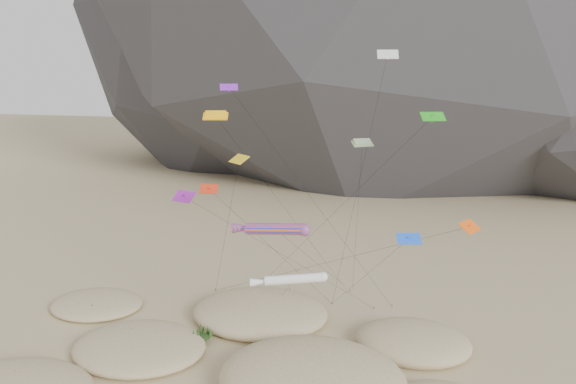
# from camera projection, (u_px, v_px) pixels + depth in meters

# --- Properties ---
(dunes) EXTENTS (49.19, 35.97, 4.45)m
(dunes) POSITION_uv_depth(u_px,v_px,m) (240.00, 367.00, 51.34)
(dunes) COLOR #CCB789
(dunes) RESTS_ON ground
(dune_grass) EXTENTS (44.07, 26.71, 1.43)m
(dune_grass) POSITION_uv_depth(u_px,v_px,m) (261.00, 363.00, 51.86)
(dune_grass) COLOR black
(dune_grass) RESTS_ON ground
(kite_stakes) EXTENTS (22.02, 4.39, 0.30)m
(kite_stakes) POSITION_uv_depth(u_px,v_px,m) (308.00, 295.00, 69.11)
(kite_stakes) COLOR #3F2D1E
(kite_stakes) RESTS_ON ground
(rainbow_tube_kite) EXTENTS (8.75, 19.62, 13.47)m
(rainbow_tube_kite) POSITION_uv_depth(u_px,v_px,m) (272.00, 229.00, 53.22)
(rainbow_tube_kite) COLOR orange
(rainbow_tube_kite) RESTS_ON ground
(white_tube_kite) EXTENTS (8.52, 16.69, 9.58)m
(white_tube_kite) POSITION_uv_depth(u_px,v_px,m) (291.00, 279.00, 50.54)
(white_tube_kite) COLOR silver
(white_tube_kite) RESTS_ON ground
(orange_parafoil) EXTENTS (12.01, 16.62, 23.33)m
(orange_parafoil) POSITION_uv_depth(u_px,v_px,m) (218.00, 118.00, 56.47)
(orange_parafoil) COLOR #FFAD0D
(orange_parafoil) RESTS_ON ground
(multi_parafoil) EXTENTS (3.14, 11.96, 20.65)m
(multi_parafoil) POSITION_uv_depth(u_px,v_px,m) (362.00, 145.00, 55.97)
(multi_parafoil) COLOR orange
(multi_parafoil) RESTS_ON ground
(delta_kites) EXTENTS (31.28, 16.97, 29.23)m
(delta_kites) POSITION_uv_depth(u_px,v_px,m) (319.00, 172.00, 54.80)
(delta_kites) COLOR blue
(delta_kites) RESTS_ON ground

